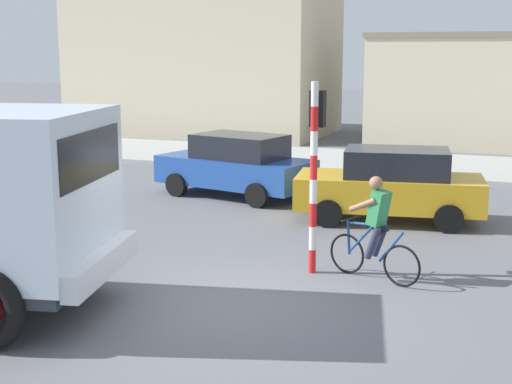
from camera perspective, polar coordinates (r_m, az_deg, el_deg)
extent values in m
plane|color=slate|center=(10.80, -2.27, -8.86)|extent=(120.00, 120.00, 0.00)
cube|color=#ADADA8|center=(23.61, 10.80, 2.14)|extent=(80.00, 5.00, 0.16)
cube|color=silver|center=(10.22, -12.00, -5.56)|extent=(0.74, 2.37, 0.36)
cube|color=black|center=(9.95, -13.16, 2.77)|extent=(0.57, 2.10, 0.70)
torus|color=black|center=(11.82, -14.76, -4.65)|extent=(1.13, 0.47, 1.10)
cylinder|color=red|center=(11.82, -14.76, -4.65)|extent=(0.55, 0.40, 0.50)
torus|color=black|center=(12.24, 7.20, -4.85)|extent=(0.65, 0.29, 0.68)
torus|color=black|center=(11.70, 11.43, -5.74)|extent=(0.65, 0.29, 0.68)
cylinder|color=#1E4C8C|center=(11.91, 8.63, -2.53)|extent=(0.57, 0.26, 0.09)
cylinder|color=#1E4C8C|center=(12.00, 8.36, -3.62)|extent=(0.49, 0.23, 0.57)
cylinder|color=#1E4C8C|center=(11.72, 10.63, -4.30)|extent=(0.43, 0.20, 0.57)
cylinder|color=#1E4C8C|center=(12.15, 7.33, -3.53)|extent=(0.10, 0.08, 0.59)
cylinder|color=black|center=(12.06, 7.46, -2.10)|extent=(0.21, 0.48, 0.03)
cube|color=black|center=(11.76, 9.83, -2.87)|extent=(0.27, 0.20, 0.06)
cube|color=#338C51|center=(11.71, 9.68, -1.26)|extent=(0.39, 0.41, 0.59)
sphere|color=#9E7051|center=(11.67, 9.46, 0.71)|extent=(0.22, 0.22, 0.22)
cylinder|color=#2D334C|center=(11.78, 9.21, -3.98)|extent=(0.33, 0.22, 0.57)
cylinder|color=#9E7051|center=(11.67, 8.44, -1.01)|extent=(0.49, 0.26, 0.29)
cylinder|color=#2D334C|center=(11.94, 9.73, -3.79)|extent=(0.33, 0.22, 0.57)
cylinder|color=#9E7051|center=(11.94, 9.30, -0.77)|extent=(0.49, 0.26, 0.29)
cylinder|color=red|center=(12.26, 4.46, -5.45)|extent=(0.12, 0.12, 0.40)
cylinder|color=white|center=(12.15, 4.49, -3.64)|extent=(0.12, 0.12, 0.40)
cylinder|color=red|center=(12.05, 4.52, -1.80)|extent=(0.12, 0.12, 0.40)
cylinder|color=white|center=(11.97, 4.55, 0.06)|extent=(0.12, 0.12, 0.40)
cylinder|color=red|center=(11.90, 4.58, 1.95)|extent=(0.12, 0.12, 0.40)
cylinder|color=white|center=(11.84, 4.61, 3.86)|extent=(0.12, 0.12, 0.40)
cylinder|color=red|center=(11.80, 4.64, 5.79)|extent=(0.12, 0.12, 0.40)
cylinder|color=white|center=(11.77, 4.67, 7.73)|extent=(0.12, 0.12, 0.40)
cube|color=black|center=(11.96, 4.89, 6.58)|extent=(0.24, 0.20, 0.60)
sphere|color=green|center=(12.07, 5.05, 6.62)|extent=(0.14, 0.14, 0.14)
cube|color=#234C9E|center=(18.48, -1.67, 1.66)|extent=(4.28, 2.55, 0.70)
cube|color=black|center=(18.30, -1.30, 3.63)|extent=(2.47, 1.90, 0.60)
cylinder|color=black|center=(18.63, -6.29, 0.58)|extent=(0.63, 0.31, 0.60)
cylinder|color=black|center=(19.94, -3.16, 1.33)|extent=(0.63, 0.31, 0.60)
cylinder|color=black|center=(17.17, 0.08, -0.26)|extent=(0.63, 0.31, 0.60)
cylinder|color=black|center=(18.58, 2.98, 0.60)|extent=(0.63, 0.31, 0.60)
cube|color=gold|center=(16.03, 10.44, 0.01)|extent=(4.23, 2.33, 0.70)
cube|color=black|center=(15.91, 11.06, 2.29)|extent=(2.41, 1.79, 0.60)
cylinder|color=black|center=(15.33, 5.70, -1.70)|extent=(0.62, 0.28, 0.60)
cylinder|color=black|center=(16.99, 6.27, -0.45)|extent=(0.62, 0.28, 0.60)
cylinder|color=black|center=(15.30, 14.98, -2.06)|extent=(0.62, 0.28, 0.60)
cylinder|color=black|center=(16.96, 14.64, -0.77)|extent=(0.62, 0.28, 0.60)
cube|color=beige|center=(33.09, -3.97, 10.20)|extent=(10.97, 6.59, 6.33)
cube|color=beige|center=(30.35, 16.66, 7.62)|extent=(7.44, 6.07, 4.14)
cube|color=gray|center=(30.31, 16.90, 11.71)|extent=(7.58, 6.20, 0.20)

